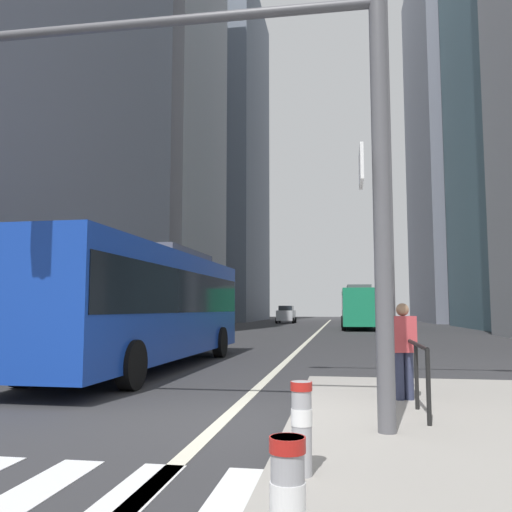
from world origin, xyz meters
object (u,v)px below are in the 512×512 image
street_lamp_post (384,103)px  bollard_left (302,423)px  sedan_white_oncoming (12,333)px  pedestrian_walking (403,346)px  city_bus_red_receding (358,306)px  traffic_signal_gantry (224,120)px  car_oncoming_mid (286,314)px  car_receding_far (363,314)px  city_bus_blue_oncoming (146,301)px  bollard_front (288,506)px  car_receding_near (360,314)px

street_lamp_post → bollard_left: street_lamp_post is taller
sedan_white_oncoming → pedestrian_walking: bearing=-21.9°
city_bus_red_receding → traffic_signal_gantry: traffic_signal_gantry is taller
car_oncoming_mid → bollard_left: bearing=-83.9°
car_receding_far → street_lamp_post: bearing=-91.6°
city_bus_blue_oncoming → city_bus_red_receding: 30.28m
car_oncoming_mid → bollard_front: size_ratio=5.66×
city_bus_red_receding → car_oncoming_mid: size_ratio=2.43×
car_receding_far → car_receding_near: bearing=-96.5°
city_bus_red_receding → pedestrian_walking: size_ratio=7.00×
sedan_white_oncoming → traffic_signal_gantry: 9.96m
sedan_white_oncoming → car_receding_far: (10.97, 52.27, 0.00)m
street_lamp_post → bollard_left: size_ratio=9.78×
bollard_left → pedestrian_walking: 4.43m
car_receding_near → city_bus_blue_oncoming: bearing=-98.7°
city_bus_blue_oncoming → bollard_left: (4.95, -9.09, -1.23)m
bollard_front → pedestrian_walking: size_ratio=0.51×
car_receding_near → city_bus_red_receding: bearing=-92.2°
city_bus_blue_oncoming → car_receding_far: (7.69, 51.22, -0.85)m
car_oncoming_mid → pedestrian_walking: bearing=-81.9°
street_lamp_post → pedestrian_walking: street_lamp_post is taller
city_bus_red_receding → bollard_left: (-1.60, -38.65, -1.23)m
city_bus_blue_oncoming → traffic_signal_gantry: 8.55m
city_bus_blue_oncoming → pedestrian_walking: 8.01m
bollard_front → bollard_left: bearing=92.2°
city_bus_blue_oncoming → car_receding_far: 51.80m
car_receding_near → traffic_signal_gantry: bearing=-93.6°
car_oncoming_mid → street_lamp_post: 51.02m
car_receding_far → bollard_front: 62.35m
traffic_signal_gantry → bollard_left: (1.13, -1.79, -3.50)m
city_bus_blue_oncoming → bollard_left: size_ratio=14.03×
bollard_left → traffic_signal_gantry: bearing=122.4°
city_bus_blue_oncoming → traffic_signal_gantry: traffic_signal_gantry is taller
traffic_signal_gantry → bollard_left: bearing=-57.6°
sedan_white_oncoming → traffic_signal_gantry: size_ratio=0.72×
sedan_white_oncoming → street_lamp_post: bearing=-20.2°
sedan_white_oncoming → pedestrian_walking: sedan_white_oncoming is taller
city_bus_blue_oncoming → car_oncoming_mid: 45.85m
city_bus_red_receding → street_lamp_post: size_ratio=1.36×
traffic_signal_gantry → street_lamp_post: 3.81m
city_bus_blue_oncoming → bollard_front: city_bus_blue_oncoming is taller
bollard_front → bollard_left: 1.99m
city_bus_blue_oncoming → car_receding_far: bearing=81.5°
car_oncoming_mid → street_lamp_post: street_lamp_post is taller
car_oncoming_mid → car_receding_near: size_ratio=1.00×
city_bus_blue_oncoming → street_lamp_post: street_lamp_post is taller
car_receding_near → bollard_front: 58.17m
city_bus_red_receding → bollard_front: size_ratio=13.73×
traffic_signal_gantry → city_bus_blue_oncoming: bearing=117.6°
car_receding_far → pedestrian_walking: 56.13m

